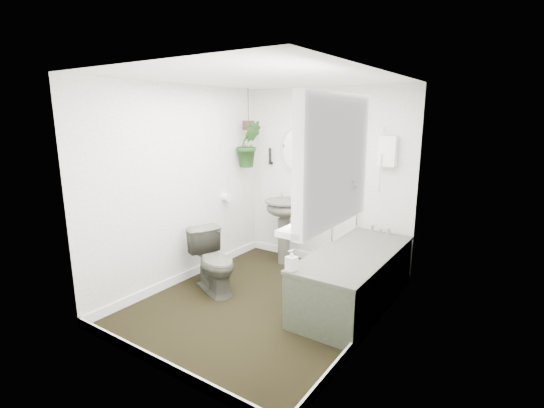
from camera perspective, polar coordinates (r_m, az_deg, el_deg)
The scene contains 22 objects.
floor at distance 4.35m, azimuth -1.14°, elevation -14.13°, with size 2.30×2.80×0.02m, color black.
ceiling at distance 3.89m, azimuth -1.30°, elevation 17.97°, with size 2.30×2.80×0.02m, color white.
wall_back at distance 5.16m, azimuth 7.87°, elevation 3.65°, with size 2.30×0.02×2.30m, color white.
wall_front at distance 2.96m, azimuth -17.21°, elevation -3.64°, with size 2.30×0.02×2.30m, color white.
wall_left at distance 4.71m, azimuth -12.83°, elevation 2.59°, with size 0.02×2.80×2.30m, color white.
wall_right at distance 3.44m, azimuth 14.78°, elevation -1.22°, with size 0.02×2.80×2.30m, color white.
skirting at distance 4.32m, azimuth -1.14°, elevation -13.42°, with size 2.30×2.80×0.10m, color white.
bathtub at distance 4.28m, azimuth 11.79°, elevation -10.46°, with size 0.72×1.72×0.58m, color #46463B, non-canonical shape.
bath_screen at distance 4.57m, azimuth 10.88°, elevation 4.02°, with size 0.04×0.72×1.40m, color silver, non-canonical shape.
shower_box at distance 4.75m, azimuth 16.39°, elevation 7.34°, with size 0.20×0.10×0.35m, color white.
oval_mirror at distance 5.29m, azimuth 3.39°, elevation 7.79°, with size 0.46×0.03×0.62m, color #BAB1A5.
wall_sconce at distance 5.51m, azimuth -0.29°, elevation 6.96°, with size 0.04×0.04×0.22m, color black.
toilet_roll_holder at distance 5.22m, azimuth -6.65°, elevation 0.99°, with size 0.11×0.11×0.11m, color white.
window_recess at distance 2.74m, azimuth 9.04°, elevation 6.19°, with size 0.08×1.00×0.90m, color white.
window_sill at distance 2.84m, azimuth 7.47°, elevation -2.13°, with size 0.18×1.00×0.04m, color white.
window_blinds at distance 2.76m, azimuth 8.19°, elevation 6.26°, with size 0.01×0.86×0.76m, color white.
toilet at distance 4.52m, azimuth -8.38°, elevation -8.21°, with size 0.39×0.68×0.70m, color #46463B.
pedestal_sink at distance 5.27m, azimuth 1.73°, elevation -4.04°, with size 0.51×0.43×0.87m, color #46463B, non-canonical shape.
sill_plant at distance 3.07m, azimuth 10.57°, elevation 1.48°, with size 0.21×0.18×0.23m, color black.
hanging_plant at distance 5.30m, azimuth -3.40°, elevation 8.64°, with size 0.34×0.27×0.61m, color black.
soap_bottle at distance 3.59m, azimuth 2.85°, elevation -8.11°, with size 0.09×0.09×0.20m, color #2D2B2B.
hanging_pot at distance 5.29m, azimuth -3.43°, elevation 11.30°, with size 0.16×0.16×0.12m, color black.
Camera 1 is at (2.24, -3.17, 1.96)m, focal length 26.00 mm.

